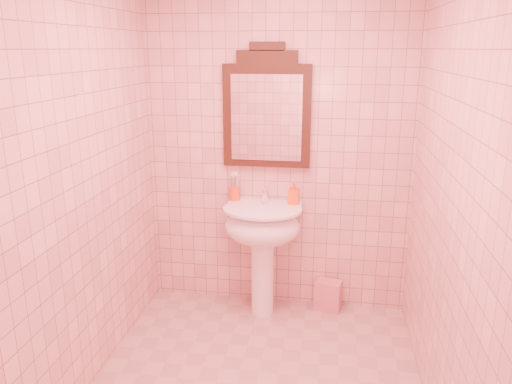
% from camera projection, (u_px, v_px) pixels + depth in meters
% --- Properties ---
extents(back_wall, '(2.00, 0.02, 2.50)m').
position_uv_depth(back_wall, '(278.00, 150.00, 3.75)').
color(back_wall, beige).
rests_on(back_wall, floor).
extents(pedestal_sink, '(0.58, 0.58, 0.86)m').
position_uv_depth(pedestal_sink, '(263.00, 234.00, 3.70)').
color(pedestal_sink, white).
rests_on(pedestal_sink, floor).
extents(faucet, '(0.04, 0.16, 0.11)m').
position_uv_depth(faucet, '(265.00, 195.00, 3.76)').
color(faucet, white).
rests_on(faucet, pedestal_sink).
extents(mirror, '(0.65, 0.06, 0.90)m').
position_uv_depth(mirror, '(267.00, 111.00, 3.65)').
color(mirror, black).
rests_on(mirror, back_wall).
extents(toothbrush_cup, '(0.08, 0.08, 0.19)m').
position_uv_depth(toothbrush_cup, '(235.00, 193.00, 3.82)').
color(toothbrush_cup, '#F04014').
rests_on(toothbrush_cup, pedestal_sink).
extents(soap_dispenser, '(0.08, 0.08, 0.17)m').
position_uv_depth(soap_dispenser, '(294.00, 193.00, 3.72)').
color(soap_dispenser, '#E45513').
rests_on(soap_dispenser, pedestal_sink).
extents(towel, '(0.22, 0.17, 0.24)m').
position_uv_depth(towel, '(328.00, 295.00, 3.92)').
color(towel, '#CD7883').
rests_on(towel, floor).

